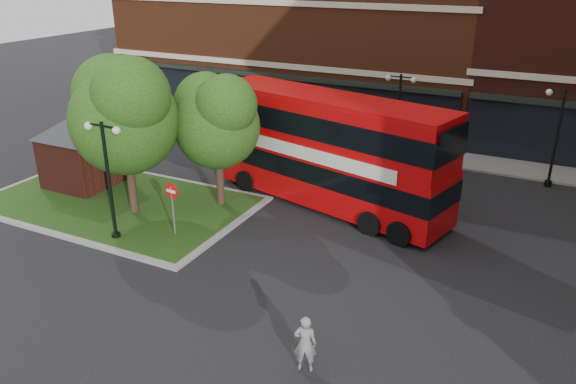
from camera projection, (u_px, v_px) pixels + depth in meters
The scene contains 15 objects.
ground at pixel (228, 273), 20.65m from camera, with size 120.00×120.00×0.00m, color black.
pavement_far at pixel (372, 147), 34.25m from camera, with size 44.00×3.00×0.12m, color slate.
terrace_far_left at pixel (306, 13), 41.07m from camera, with size 26.00×12.00×14.00m, color brown.
traffic_island at pixel (117, 203), 26.40m from camera, with size 12.60×7.60×0.15m.
kiosk at pixel (79, 143), 27.60m from camera, with size 6.51×6.51×3.60m.
tree_island_west at pixel (123, 110), 23.65m from camera, with size 5.40×4.71×7.21m.
tree_island_east at pixel (216, 117), 24.67m from camera, with size 4.46×3.90×6.29m.
lamp_island at pixel (108, 176), 22.00m from camera, with size 1.72×0.36×5.00m.
lamp_far_left at pixel (398, 114), 30.71m from camera, with size 1.72×0.36×5.00m.
lamp_far_right at pixel (558, 133), 27.41m from camera, with size 1.72×0.36×5.00m.
bus at pixel (328, 144), 25.35m from camera, with size 12.12×5.62×4.51m.
woman at pixel (305, 344), 15.48m from camera, with size 0.64×0.42×1.75m, color gray.
car_silver at pixel (273, 125), 36.31m from camera, with size 1.65×4.10×1.40m, color #AFB2B7.
car_white at pixel (414, 154), 31.08m from camera, with size 1.46×4.19×1.38m, color silver.
no_entry_sign at pixel (172, 199), 22.68m from camera, with size 0.66×0.14×2.39m.
Camera 1 is at (10.00, -15.03, 10.70)m, focal length 35.00 mm.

